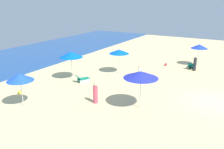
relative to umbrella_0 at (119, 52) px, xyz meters
name	(u,v)px	position (x,y,z in m)	size (l,w,h in m)	color
ground_plane	(214,103)	(-2.88, -9.71, -2.27)	(60.00, 60.00, 0.00)	beige
ocean	(7,61)	(-2.88, 14.17, -2.21)	(60.00, 12.24, 0.12)	#204C92
umbrella_0	(119,52)	(0.00, 0.00, 0.00)	(2.04, 2.04, 2.49)	silver
umbrella_1	(141,75)	(-6.51, -5.27, 0.20)	(2.41, 2.41, 2.72)	silver
umbrella_2	(199,46)	(7.15, -6.44, -0.04)	(1.87, 1.87, 2.47)	silver
lounge_chair_2_0	(191,66)	(5.74, -6.06, -2.00)	(1.56, 0.75, 0.70)	silver
umbrella_3	(71,55)	(-4.01, 2.89, 0.15)	(2.18, 2.18, 2.69)	silver
lounge_chair_3_0	(82,79)	(-4.14, 1.59, -1.98)	(1.41, 1.08, 0.73)	silver
umbrella_4	(20,77)	(-10.45, 2.15, -0.09)	(1.89, 1.89, 2.46)	silver
beachgoer_0	(95,94)	(-7.40, -2.10, -1.55)	(0.36, 0.36, 1.55)	#D14960
beachgoer_1	(195,64)	(4.84, -6.59, -1.53)	(0.43, 0.43, 1.60)	#252931
beachgoer_3	(139,74)	(-1.35, -2.91, -1.54)	(0.42, 0.42, 1.57)	white
beach_ball_1	(20,92)	(-9.08, 4.23, -2.13)	(0.30, 0.30, 0.30)	yellow
beach_ball_2	(166,64)	(5.20, -3.32, -2.12)	(0.32, 0.32, 0.32)	#E43343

